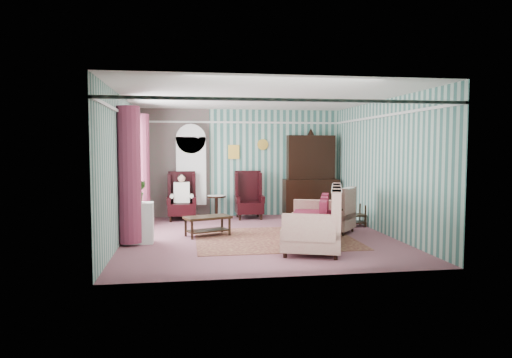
{
  "coord_description": "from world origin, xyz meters",
  "views": [
    {
      "loc": [
        -1.47,
        -9.36,
        1.88
      ],
      "look_at": [
        0.05,
        0.6,
        1.17
      ],
      "focal_mm": 32.0,
      "sensor_mm": 36.0,
      "label": 1
    }
  ],
  "objects": [
    {
      "name": "round_side_table",
      "position": [
        -0.7,
        2.6,
        0.3
      ],
      "size": [
        0.5,
        0.5,
        0.6
      ],
      "primitive_type": "cylinder",
      "color": "black",
      "rests_on": "floor"
    },
    {
      "name": "wingback_right",
      "position": [
        0.15,
        2.45,
        0.62
      ],
      "size": [
        0.76,
        0.8,
        1.25
      ],
      "primitive_type": "cube",
      "color": "black",
      "rests_on": "floor"
    },
    {
      "name": "wingback_left",
      "position": [
        -1.6,
        2.45,
        0.62
      ],
      "size": [
        0.76,
        0.8,
        1.25
      ],
      "primitive_type": "cube",
      "color": "black",
      "rests_on": "floor"
    },
    {
      "name": "seated_woman",
      "position": [
        -1.6,
        2.45,
        0.59
      ],
      "size": [
        0.44,
        0.4,
        1.18
      ],
      "primitive_type": null,
      "color": "beige",
      "rests_on": "floor"
    },
    {
      "name": "floor",
      "position": [
        0.0,
        0.0,
        0.0
      ],
      "size": [
        6.0,
        6.0,
        0.0
      ],
      "primitive_type": "plane",
      "color": "#8E525D",
      "rests_on": "ground"
    },
    {
      "name": "potted_plant_c",
      "position": [
        -2.52,
        -0.23,
        0.99
      ],
      "size": [
        0.23,
        0.23,
        0.38
      ],
      "primitive_type": "imported",
      "rotation": [
        0.0,
        0.0,
        -0.09
      ],
      "color": "#19531A",
      "rests_on": "plant_stand"
    },
    {
      "name": "bookcase",
      "position": [
        -1.35,
        2.84,
        1.12
      ],
      "size": [
        0.8,
        0.28,
        2.24
      ],
      "primitive_type": "cube",
      "color": "white",
      "rests_on": "floor"
    },
    {
      "name": "nest_table",
      "position": [
        2.47,
        0.9,
        0.27
      ],
      "size": [
        0.45,
        0.38,
        0.54
      ],
      "primitive_type": "cube",
      "color": "black",
      "rests_on": "floor"
    },
    {
      "name": "room_shell",
      "position": [
        -0.62,
        0.18,
        2.01
      ],
      "size": [
        5.53,
        6.02,
        2.91
      ],
      "color": "#3C6E65",
      "rests_on": "ground"
    },
    {
      "name": "coffee_table",
      "position": [
        -1.04,
        0.22,
        0.21
      ],
      "size": [
        1.06,
        0.77,
        0.42
      ],
      "primitive_type": "cube",
      "rotation": [
        0.0,
        0.0,
        0.35
      ],
      "color": "black",
      "rests_on": "floor"
    },
    {
      "name": "floral_armchair",
      "position": [
        1.74,
        0.21,
        0.47
      ],
      "size": [
        1.08,
        1.09,
        0.94
      ],
      "primitive_type": "cube",
      "rotation": [
        0.0,
        0.0,
        0.88
      ],
      "color": "beige",
      "rests_on": "floor"
    },
    {
      "name": "dresser_hutch",
      "position": [
        1.9,
        2.72,
        1.18
      ],
      "size": [
        1.5,
        0.56,
        2.36
      ],
      "primitive_type": "cube",
      "color": "black",
      "rests_on": "floor"
    },
    {
      "name": "potted_plant_b",
      "position": [
        -2.38,
        -0.24,
        1.01
      ],
      "size": [
        0.27,
        0.23,
        0.42
      ],
      "primitive_type": "imported",
      "rotation": [
        0.0,
        0.0,
        0.21
      ],
      "color": "#184D18",
      "rests_on": "plant_stand"
    },
    {
      "name": "rug",
      "position": [
        0.3,
        -0.3,
        0.01
      ],
      "size": [
        3.2,
        2.6,
        0.01
      ],
      "primitive_type": "cube",
      "color": "#4A181F",
      "rests_on": "floor"
    },
    {
      "name": "plant_stand",
      "position": [
        -2.4,
        -0.3,
        0.4
      ],
      "size": [
        0.55,
        0.35,
        0.8
      ],
      "primitive_type": "cube",
      "color": "white",
      "rests_on": "floor"
    },
    {
      "name": "potted_plant_a",
      "position": [
        -2.42,
        -0.34,
        0.99
      ],
      "size": [
        0.39,
        0.35,
        0.37
      ],
      "primitive_type": "imported",
      "rotation": [
        0.0,
        0.0,
        0.21
      ],
      "color": "#214E18",
      "rests_on": "plant_stand"
    },
    {
      "name": "sofa",
      "position": [
        0.9,
        -1.07,
        0.48
      ],
      "size": [
        1.63,
        2.47,
        0.96
      ],
      "primitive_type": "cube",
      "rotation": [
        0.0,
        0.0,
        1.24
      ],
      "color": "beige",
      "rests_on": "floor"
    }
  ]
}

